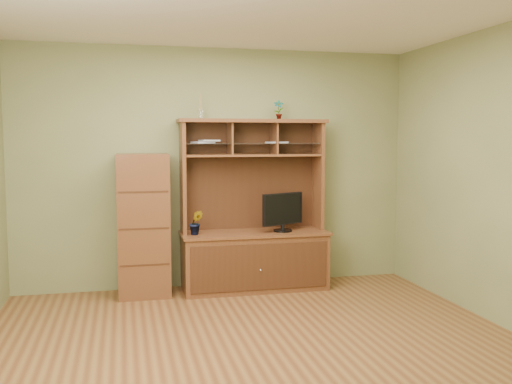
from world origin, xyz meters
name	(u,v)px	position (x,y,z in m)	size (l,w,h in m)	color
room	(256,181)	(0.00, 0.00, 1.35)	(4.54, 4.04, 2.74)	#5A3319
media_hutch	(254,243)	(0.38, 1.73, 0.52)	(1.66, 0.61, 1.90)	#4C2915
monitor	(283,211)	(0.69, 1.65, 0.88)	(0.51, 0.26, 0.43)	black
orchid_plant	(196,223)	(-0.28, 1.65, 0.78)	(0.15, 0.12, 0.27)	#2B531C
top_plant	(279,110)	(0.68, 1.80, 2.01)	(0.11, 0.08, 0.22)	#306021
reed_diffuser	(200,109)	(-0.20, 1.81, 2.01)	(0.05, 0.05, 0.27)	silver
magazines	(229,142)	(0.12, 1.80, 1.65)	(1.10, 0.23, 0.04)	#ACACB1
side_cabinet	(143,225)	(-0.84, 1.73, 0.76)	(0.54, 0.50, 1.53)	#4C2915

